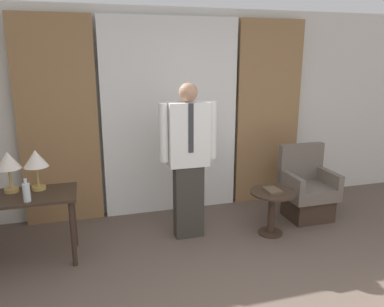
{
  "coord_description": "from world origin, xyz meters",
  "views": [
    {
      "loc": [
        -1.1,
        -1.9,
        2.09
      ],
      "look_at": [
        -0.0,
        1.91,
        1.05
      ],
      "focal_mm": 35.0,
      "sensor_mm": 36.0,
      "label": 1
    }
  ],
  "objects": [
    {
      "name": "person",
      "position": [
        -0.0,
        2.06,
        0.99
      ],
      "size": [
        0.67,
        0.22,
        1.81
      ],
      "color": "#38332D",
      "rests_on": "ground_plane"
    },
    {
      "name": "table_lamp_left",
      "position": [
        -1.88,
        2.1,
        1.05
      ],
      "size": [
        0.25,
        0.25,
        0.43
      ],
      "color": "tan",
      "rests_on": "desk"
    },
    {
      "name": "curtain_sheer_center",
      "position": [
        0.0,
        2.9,
        1.29
      ],
      "size": [
        1.81,
        0.06,
        2.58
      ],
      "color": "white",
      "rests_on": "ground_plane"
    },
    {
      "name": "bottle_by_lamp",
      "position": [
        -1.69,
        1.77,
        0.83
      ],
      "size": [
        0.07,
        0.07,
        0.23
      ],
      "color": "silver",
      "rests_on": "desk"
    },
    {
      "name": "curtain_drape_left",
      "position": [
        -1.42,
        2.9,
        1.29
      ],
      "size": [
        0.95,
        0.06,
        2.58
      ],
      "color": "#997047",
      "rests_on": "ground_plane"
    },
    {
      "name": "book",
      "position": [
        0.96,
        1.83,
        0.56
      ],
      "size": [
        0.16,
        0.23,
        0.03
      ],
      "color": "brown",
      "rests_on": "side_table"
    },
    {
      "name": "wall_back",
      "position": [
        0.0,
        3.03,
        1.35
      ],
      "size": [
        10.0,
        0.06,
        2.7
      ],
      "color": "silver",
      "rests_on": "ground_plane"
    },
    {
      "name": "table_lamp_right",
      "position": [
        -1.62,
        2.1,
        1.05
      ],
      "size": [
        0.25,
        0.25,
        0.43
      ],
      "color": "tan",
      "rests_on": "desk"
    },
    {
      "name": "desk",
      "position": [
        -1.75,
        1.96,
        0.61
      ],
      "size": [
        1.02,
        0.56,
        0.74
      ],
      "color": "#38281E",
      "rests_on": "ground_plane"
    },
    {
      "name": "side_table",
      "position": [
        0.97,
        1.83,
        0.37
      ],
      "size": [
        0.53,
        0.53,
        0.54
      ],
      "color": "#38281E",
      "rests_on": "ground_plane"
    },
    {
      "name": "armchair",
      "position": [
        1.65,
        2.15,
        0.35
      ],
      "size": [
        0.63,
        0.56,
        0.96
      ],
      "color": "#38281E",
      "rests_on": "ground_plane"
    },
    {
      "name": "curtain_drape_right",
      "position": [
        1.42,
        2.9,
        1.29
      ],
      "size": [
        0.95,
        0.06,
        2.58
      ],
      "color": "#997047",
      "rests_on": "ground_plane"
    }
  ]
}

